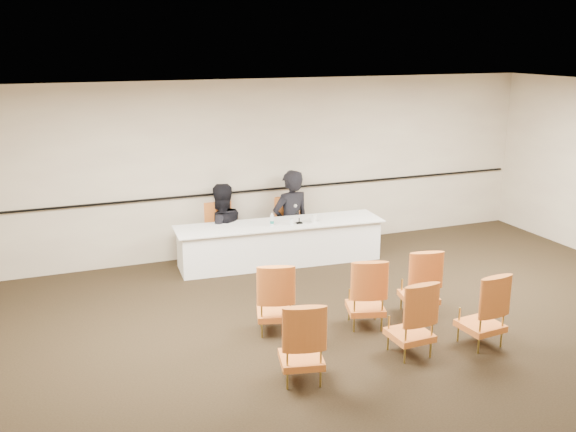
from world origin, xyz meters
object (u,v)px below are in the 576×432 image
object	(u,v)px
panelist_main	(291,225)
microphone	(299,215)
panel_table	(280,243)
panelist_main_chair	(291,225)
aud_chair_front_left	(275,297)
water_bottle	(272,219)
aud_chair_front_mid	(366,292)
panelist_second_chair	(221,232)
coffee_cup	(314,218)
aud_chair_back_left	(301,340)
aud_chair_front_right	(420,281)
aud_chair_back_mid	(411,317)
aud_chair_back_right	(482,308)
drinking_glass	(292,222)
panelist_second	(221,235)

from	to	relation	value
panelist_main	microphone	xyz separation A→B (m)	(-0.11, -0.64, 0.36)
panel_table	panelist_main_chair	xyz separation A→B (m)	(0.40, 0.50, 0.13)
aud_chair_front_left	panelist_main_chair	bearing A→B (deg)	81.50
water_bottle	aud_chair_front_mid	size ratio (longest dim) A/B	0.22
panelist_main_chair	panelist_second_chair	xyz separation A→B (m)	(-1.25, 0.09, 0.00)
coffee_cup	aud_chair_back_left	bearing A→B (deg)	-115.76
aud_chair_front_mid	panelist_main_chair	bearing A→B (deg)	102.59
aud_chair_front_left	aud_chair_front_right	size ratio (longest dim) A/B	1.00
panelist_main_chair	aud_chair_front_right	distance (m)	3.20
aud_chair_back_left	aud_chair_back_mid	xyz separation A→B (m)	(1.43, 0.09, 0.00)
microphone	aud_chair_back_right	bearing A→B (deg)	-76.53
aud_chair_back_mid	drinking_glass	bearing A→B (deg)	90.07
panelist_second_chair	aud_chair_back_left	distance (m)	4.29
panelist_main_chair	microphone	world-z (taller)	microphone
panel_table	aud_chair_front_left	xyz separation A→B (m)	(-1.00, -2.43, 0.13)
panel_table	panelist_main	distance (m)	0.65
aud_chair_front_right	coffee_cup	bearing A→B (deg)	112.46
aud_chair_back_right	panelist_main	bearing A→B (deg)	95.89
panel_table	panelist_second	bearing A→B (deg)	149.42
drinking_glass	aud_chair_front_left	distance (m)	2.57
drinking_glass	aud_chair_front_left	bearing A→B (deg)	-116.56
aud_chair_front_mid	aud_chair_front_right	distance (m)	0.86
panelist_main_chair	drinking_glass	size ratio (longest dim) A/B	9.50
aud_chair_front_right	aud_chair_back_mid	xyz separation A→B (m)	(-0.74, -0.96, 0.00)
panel_table	aud_chair_back_right	distance (m)	3.89
water_bottle	aud_chair_back_right	bearing A→B (deg)	-69.07
panelist_second_chair	water_bottle	xyz separation A→B (m)	(0.68, -0.68, 0.32)
panelist_main_chair	aud_chair_back_left	bearing A→B (deg)	-106.48
aud_chair_back_mid	microphone	bearing A→B (deg)	87.76
coffee_cup	panelist_main	bearing A→B (deg)	102.38
panelist_main	aud_chair_back_left	bearing A→B (deg)	58.93
panelist_main_chair	aud_chair_back_mid	distance (m)	4.10
aud_chair_front_left	aud_chair_back_right	xyz separation A→B (m)	(2.20, -1.27, 0.00)
coffee_cup	aud_chair_front_right	xyz separation A→B (m)	(0.47, -2.48, -0.29)
microphone	panelist_main	bearing A→B (deg)	79.30
panelist_second	aud_chair_back_mid	bearing A→B (deg)	97.88
panel_table	aud_chair_back_right	bearing A→B (deg)	-68.02
drinking_glass	panel_table	bearing A→B (deg)	135.45
panelist_second_chair	aud_chair_back_mid	world-z (taller)	same
panelist_second	microphone	size ratio (longest dim) A/B	6.05
drinking_glass	aud_chair_back_left	bearing A→B (deg)	-110.26
panel_table	water_bottle	bearing A→B (deg)	-149.38
aud_chair_front_left	aud_chair_front_right	xyz separation A→B (m)	(2.01, -0.21, 0.00)
water_bottle	aud_chair_back_mid	world-z (taller)	aud_chair_back_mid
panelist_second	aud_chair_front_left	size ratio (longest dim) A/B	1.89
panelist_second_chair	aud_chair_front_right	distance (m)	3.73
water_bottle	aud_chair_front_right	distance (m)	2.83
panelist_main	aud_chair_front_mid	bearing A→B (deg)	75.02
water_bottle	aud_chair_back_mid	bearing A→B (deg)	-82.80
drinking_glass	aud_chair_back_mid	distance (m)	3.46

